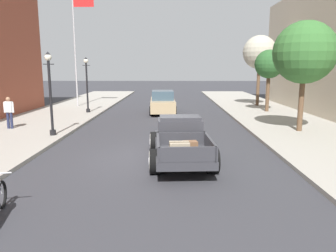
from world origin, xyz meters
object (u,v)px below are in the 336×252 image
Objects in this scene: hotrod_truck_gunmetal at (180,139)px; pedestrian_sidewalk_left at (9,111)px; flagpole at (77,36)px; street_tree_nearest at (305,53)px; street_tree_third at (260,53)px; street_lamp_near at (50,87)px; street_tree_second at (269,65)px; street_lamp_far at (87,81)px; car_background_tan at (163,103)px.

pedestrian_sidewalk_left is at bearing 149.61° from hotrod_truck_gunmetal.
hotrod_truck_gunmetal is 17.89m from flagpole.
street_tree_nearest is 11.01m from street_tree_third.
street_lamp_near is 0.87× the size of street_tree_second.
street_lamp_near is at bearing -80.39° from flagpole.
hotrod_truck_gunmetal is at bearing -142.56° from street_tree_nearest.
pedestrian_sidewalk_left is at bearing 150.01° from street_lamp_near.
street_lamp_far is 12.95m from street_tree_second.
street_lamp_far is 0.72× the size of street_tree_nearest.
street_tree_second is (7.60, 0.02, 2.73)m from car_background_tan.
street_lamp_far is 5.40m from flagpole.
pedestrian_sidewalk_left is (-8.74, 5.13, 0.33)m from hotrod_truck_gunmetal.
street_lamp_far is 0.42× the size of flagpole.
flagpole is at bearing 112.88° from street_lamp_far.
car_background_tan is 9.13m from flagpole.
pedestrian_sidewalk_left is at bearing -111.66° from street_lamp_far.
street_tree_second is (12.53, 8.57, 1.11)m from street_lamp_near.
flagpole reaches higher than pedestrian_sidewalk_left.
pedestrian_sidewalk_left reaches higher than hotrod_truck_gunmetal.
street_lamp_far is 0.87× the size of street_tree_second.
street_tree_second is (15.37, 6.93, 2.41)m from pedestrian_sidewalk_left.
hotrod_truck_gunmetal is at bearing -61.16° from street_lamp_far.
street_lamp_near is 0.67× the size of street_tree_third.
street_tree_third is at bearing 43.63° from street_lamp_near.
pedestrian_sidewalk_left is at bearing -145.97° from street_tree_third.
street_lamp_far is 13.97m from street_tree_third.
street_tree_third is (12.77, 12.18, 2.11)m from street_lamp_near.
hotrod_truck_gunmetal is 0.87× the size of street_tree_third.
street_tree_nearest is at bearing 5.70° from street_lamp_near.
flagpole is 1.60× the size of street_tree_third.
hotrod_truck_gunmetal is 1.30× the size of street_lamp_far.
car_background_tan is at bearing -155.14° from street_tree_third.
car_background_tan is 8.07m from street_tree_second.
flagpole is at bearing 167.62° from street_tree_second.
flagpole is 1.71× the size of street_tree_nearest.
hotrod_truck_gunmetal is at bearing -30.58° from street_lamp_near.
street_lamp_near is at bearing -145.63° from street_tree_second.
street_lamp_near is at bearing -136.37° from street_tree_third.
street_lamp_near is at bearing -29.99° from pedestrian_sidewalk_left.
flagpole is (-6.92, 3.21, 5.00)m from car_background_tan.
street_tree_third reaches higher than street_lamp_near.
street_lamp_near is 12.40m from flagpole.
street_tree_second is 0.77× the size of street_tree_third.
street_tree_third is at bearing 66.34° from hotrod_truck_gunmetal.
street_lamp_far is at bearing -67.12° from flagpole.
flagpole is at bearing -178.37° from street_tree_third.
street_tree_second is at bearing 86.16° from street_tree_nearest.
hotrod_truck_gunmetal is 0.93× the size of street_tree_nearest.
flagpole is at bearing 143.04° from street_tree_nearest.
pedestrian_sidewalk_left reaches higher than car_background_tan.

